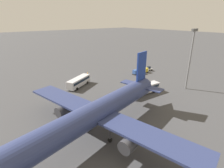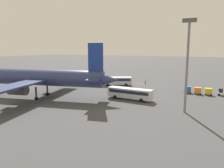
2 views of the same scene
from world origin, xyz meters
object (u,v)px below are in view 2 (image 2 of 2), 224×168
object	(u,v)px
airplane	(37,78)
cargo_cart_blue	(188,89)
cargo_cart_orange	(198,90)
cargo_cart_yellow	(208,91)
worker_person	(145,82)
baggage_tug	(222,92)
shuttle_bus_near	(117,80)
shuttle_bus_far	(130,93)

from	to	relation	value
airplane	cargo_cart_blue	world-z (taller)	airplane
airplane	cargo_cart_orange	xyz separation A→B (m)	(-40.40, -24.21, -4.47)
cargo_cart_yellow	cargo_cart_blue	xyz separation A→B (m)	(5.91, -0.77, 0.00)
worker_person	baggage_tug	bearing A→B (deg)	157.61
airplane	baggage_tug	size ratio (longest dim) A/B	18.70
worker_person	airplane	bearing A→B (deg)	60.39
shuttle_bus_near	baggage_tug	world-z (taller)	shuttle_bus_near
cargo_cart_orange	airplane	bearing A→B (deg)	30.94
worker_person	cargo_cart_blue	distance (m)	20.29
cargo_cart_blue	cargo_cart_yellow	bearing A→B (deg)	172.56
baggage_tug	cargo_cart_yellow	bearing A→B (deg)	20.15
shuttle_bus_near	baggage_tug	size ratio (longest dim) A/B	4.32
baggage_tug	cargo_cart_orange	world-z (taller)	baggage_tug
cargo_cart_yellow	worker_person	bearing A→B (deg)	-27.28
shuttle_bus_near	cargo_cart_orange	world-z (taller)	shuttle_bus_near
shuttle_bus_far	worker_person	xyz separation A→B (m)	(3.90, -26.99, -0.98)
shuttle_bus_far	airplane	bearing A→B (deg)	24.90
airplane	shuttle_bus_near	world-z (taller)	airplane
shuttle_bus_far	worker_person	distance (m)	27.29
shuttle_bus_far	baggage_tug	xyz separation A→B (m)	(-22.62, -16.07, -0.91)
cargo_cart_orange	cargo_cart_yellow	bearing A→B (deg)	178.09
airplane	shuttle_bus_far	distance (m)	26.20
shuttle_bus_near	worker_person	size ratio (longest dim) A/B	6.27
cargo_cart_yellow	cargo_cart_blue	size ratio (longest dim) A/B	1.00
shuttle_bus_near	shuttle_bus_far	bearing A→B (deg)	95.65
shuttle_bus_far	baggage_tug	distance (m)	27.76
airplane	baggage_tug	distance (m)	53.40
baggage_tug	worker_person	world-z (taller)	baggage_tug
shuttle_bus_near	worker_person	xyz separation A→B (m)	(-8.49, -8.15, -1.03)
shuttle_bus_far	worker_person	bearing A→B (deg)	-77.06
shuttle_bus_near	shuttle_bus_far	distance (m)	22.56
baggage_tug	shuttle_bus_far	bearing A→B (deg)	41.53
shuttle_bus_far	cargo_cart_blue	bearing A→B (deg)	-124.71
cargo_cart_yellow	cargo_cart_blue	world-z (taller)	same
cargo_cart_orange	cargo_cart_blue	xyz separation A→B (m)	(2.96, -0.67, 0.00)
shuttle_bus_near	shuttle_bus_far	xyz separation A→B (m)	(-12.39, 18.85, -0.05)
airplane	baggage_tug	bearing A→B (deg)	-163.85
worker_person	shuttle_bus_near	bearing A→B (deg)	43.82
shuttle_bus_far	cargo_cart_orange	size ratio (longest dim) A/B	5.79
airplane	cargo_cart_blue	distance (m)	45.18
airplane	cargo_cart_blue	bearing A→B (deg)	-158.28
shuttle_bus_near	baggage_tug	bearing A→B (deg)	147.79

